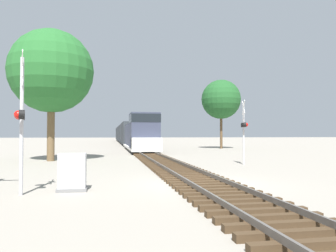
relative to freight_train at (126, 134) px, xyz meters
The scene contains 8 objects.
ground_plane 61.04m from the freight_train, 90.00° to the right, with size 400.00×400.00×0.00m, color gray.
rail_track_bed 61.04m from the freight_train, 90.00° to the right, with size 2.60×160.00×0.31m.
freight_train is the anchor object (origin of this frame).
crossing_signal_near 62.63m from the freight_train, 95.86° to the right, with size 0.52×1.01×4.67m.
crossing_signal_far 53.59m from the freight_train, 84.46° to the right, with size 0.50×1.01×4.22m.
relay_cabinet 61.97m from the freight_train, 94.46° to the right, with size 1.01×0.70×1.31m.
tree_far_right 49.07m from the freight_train, 99.23° to the right, with size 6.20×6.20×9.80m.
tree_mid_background 32.56m from the freight_train, 68.42° to the right, with size 5.49×5.49×9.64m.
Camera 1 is at (-3.55, -12.62, 1.97)m, focal length 35.00 mm.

